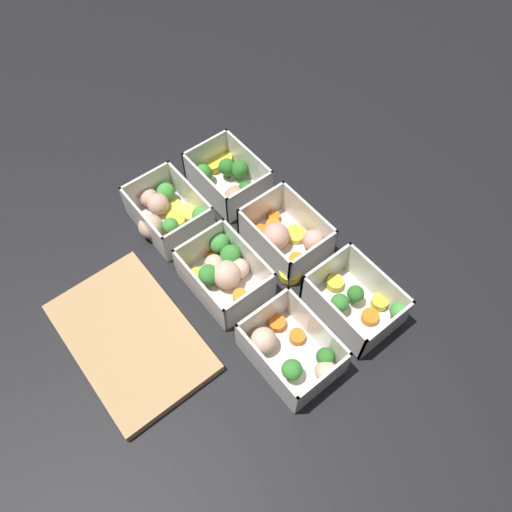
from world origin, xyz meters
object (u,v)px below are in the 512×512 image
(container_far_left, at_px, (292,352))
(container_far_center, at_px, (225,271))
(container_far_right, at_px, (167,213))
(container_near_center, at_px, (286,238))
(container_near_left, at_px, (356,302))
(container_near_right, at_px, (229,180))

(container_far_left, bearing_deg, container_far_center, -2.04)
(container_far_center, distance_m, container_far_right, 0.17)
(container_far_right, bearing_deg, container_near_center, -143.16)
(container_near_left, height_order, container_far_center, same)
(container_near_left, height_order, container_near_center, same)
(container_near_left, relative_size, container_near_right, 0.92)
(container_near_left, xyz_separation_m, container_near_right, (0.35, 0.00, 0.00))
(container_near_center, bearing_deg, container_far_left, 141.55)
(container_near_left, bearing_deg, container_far_center, 36.01)
(container_near_left, xyz_separation_m, container_far_left, (0.00, 0.14, -0.00))
(container_near_right, relative_size, container_far_center, 1.01)
(container_far_center, bearing_deg, container_near_right, -39.18)
(container_near_center, height_order, container_far_left, same)
(container_near_left, bearing_deg, container_near_center, 1.87)
(container_far_left, bearing_deg, container_near_center, -38.45)
(container_far_left, distance_m, container_far_center, 0.19)
(container_far_left, bearing_deg, container_near_right, -21.73)
(container_near_center, relative_size, container_far_right, 1.01)
(container_near_left, xyz_separation_m, container_near_center, (0.18, 0.01, -0.00))
(container_near_center, bearing_deg, container_near_right, -0.58)
(container_near_center, xyz_separation_m, container_far_right, (0.19, 0.14, 0.00))
(container_far_center, bearing_deg, container_far_right, 2.77)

